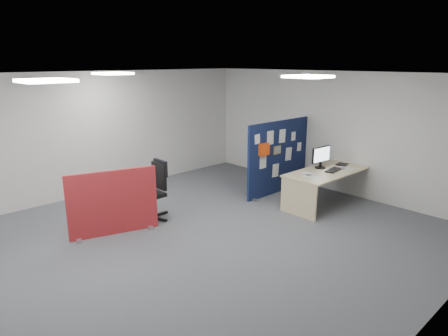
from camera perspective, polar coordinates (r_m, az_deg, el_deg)
floor at (r=6.55m, az=-7.28°, el=-11.48°), size 9.00×9.00×0.00m
ceiling at (r=5.86m, az=-8.18°, el=12.85°), size 9.00×7.00×0.02m
wall_back at (r=9.08m, az=-20.80°, el=4.20°), size 9.00×0.02×2.70m
wall_front at (r=3.95m, az=24.11°, el=-9.68°), size 9.00×0.02×2.70m
wall_right at (r=9.36m, az=15.29°, el=4.95°), size 0.02×7.00×2.70m
ceiling_lights at (r=6.60m, az=-9.19°, el=12.79°), size 4.10×4.10×0.04m
navy_divider at (r=9.03m, az=7.74°, el=1.57°), size 1.98×0.30×1.64m
main_desk at (r=8.53m, az=14.27°, el=-1.32°), size 2.01×0.89×0.73m
monitor_main at (r=8.55m, az=13.69°, el=1.63°), size 0.53×0.22×0.46m
keyboard at (r=8.48m, az=15.36°, el=-0.29°), size 0.47×0.24×0.02m
mouse at (r=8.65m, az=16.56°, el=-0.05°), size 0.11×0.07×0.03m
paper_tray at (r=9.02m, az=16.53°, el=0.51°), size 0.32×0.28×0.01m
red_divider at (r=7.09m, az=-15.55°, el=-4.90°), size 1.46×0.50×1.14m
office_chair at (r=7.63m, az=-9.89°, el=-2.63°), size 0.69×0.73×1.09m
desk_papers at (r=8.27m, az=13.84°, el=-0.64°), size 1.30×0.66×0.00m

